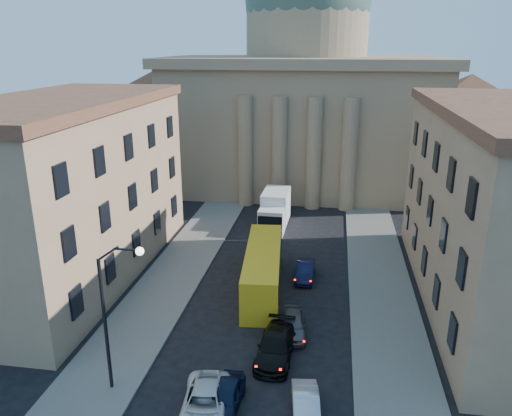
{
  "coord_description": "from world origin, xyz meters",
  "views": [
    {
      "loc": [
        4.25,
        -14.05,
        18.59
      ],
      "look_at": [
        -0.64,
        16.86,
        8.25
      ],
      "focal_mm": 35.0,
      "sensor_mm": 36.0,
      "label": 1
    }
  ],
  "objects_px": {
    "street_lamp": "(113,307)",
    "box_truck": "(275,211)",
    "city_bus": "(263,268)",
    "car_left_near": "(225,397)",
    "car_right_near": "(306,407)"
  },
  "relations": [
    {
      "from": "car_left_near",
      "to": "car_right_near",
      "type": "height_order",
      "value": "car_left_near"
    },
    {
      "from": "car_left_near",
      "to": "street_lamp",
      "type": "bearing_deg",
      "value": 176.67
    },
    {
      "from": "car_left_near",
      "to": "car_right_near",
      "type": "relative_size",
      "value": 1.04
    },
    {
      "from": "street_lamp",
      "to": "car_left_near",
      "type": "distance_m",
      "value": 7.71
    },
    {
      "from": "car_left_near",
      "to": "city_bus",
      "type": "xyz_separation_m",
      "value": [
        0.0,
        13.96,
        1.07
      ]
    },
    {
      "from": "street_lamp",
      "to": "box_truck",
      "type": "relative_size",
      "value": 1.31
    },
    {
      "from": "car_left_near",
      "to": "box_truck",
      "type": "relative_size",
      "value": 0.61
    },
    {
      "from": "street_lamp",
      "to": "car_right_near",
      "type": "bearing_deg",
      "value": -3.08
    },
    {
      "from": "street_lamp",
      "to": "car_right_near",
      "type": "height_order",
      "value": "street_lamp"
    },
    {
      "from": "street_lamp",
      "to": "city_bus",
      "type": "xyz_separation_m",
      "value": [
        6.17,
        13.4,
        -3.52
      ]
    },
    {
      "from": "car_left_near",
      "to": "city_bus",
      "type": "bearing_deg",
      "value": 91.86
    },
    {
      "from": "car_right_near",
      "to": "box_truck",
      "type": "height_order",
      "value": "box_truck"
    },
    {
      "from": "car_right_near",
      "to": "box_truck",
      "type": "xyz_separation_m",
      "value": [
        -5.1,
        28.28,
        1.09
      ]
    },
    {
      "from": "car_left_near",
      "to": "box_truck",
      "type": "distance_m",
      "value": 28.31
    },
    {
      "from": "street_lamp",
      "to": "city_bus",
      "type": "bearing_deg",
      "value": 65.28
    }
  ]
}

